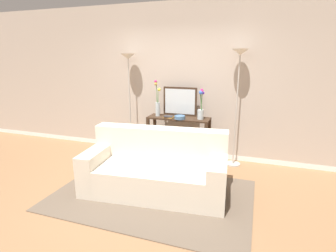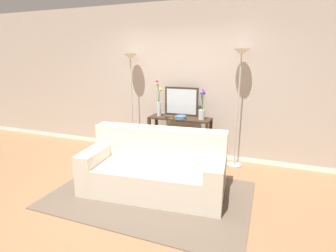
{
  "view_description": "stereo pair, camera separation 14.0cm",
  "coord_description": "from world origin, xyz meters",
  "views": [
    {
      "loc": [
        1.47,
        -3.01,
        1.9
      ],
      "look_at": [
        0.14,
        0.85,
        0.83
      ],
      "focal_mm": 28.23,
      "sensor_mm": 36.0,
      "label": 1
    },
    {
      "loc": [
        1.6,
        -2.96,
        1.9
      ],
      "look_at": [
        0.14,
        0.85,
        0.83
      ],
      "focal_mm": 28.23,
      "sensor_mm": 36.0,
      "label": 2
    }
  ],
  "objects": [
    {
      "name": "back_wall",
      "position": [
        0.0,
        1.91,
        1.44
      ],
      "size": [
        12.0,
        0.15,
        2.88
      ],
      "color": "white",
      "rests_on": "ground"
    },
    {
      "name": "couch",
      "position": [
        0.16,
        0.26,
        0.31
      ],
      "size": [
        2.07,
        1.1,
        0.88
      ],
      "color": "beige",
      "rests_on": "ground"
    },
    {
      "name": "vase_short_flowers",
      "position": [
        0.53,
        1.49,
        1.03
      ],
      "size": [
        0.11,
        0.13,
        0.55
      ],
      "color": "silver",
      "rests_on": "console_table"
    },
    {
      "name": "console_table",
      "position": [
        0.12,
        1.51,
        0.56
      ],
      "size": [
        1.14,
        0.39,
        0.83
      ],
      "color": "#382619",
      "rests_on": "ground"
    },
    {
      "name": "vase_tall_flowers",
      "position": [
        -0.28,
        1.49,
        1.06
      ],
      "size": [
        0.11,
        0.09,
        0.67
      ],
      "color": "silver",
      "rests_on": "console_table"
    },
    {
      "name": "area_rug",
      "position": [
        0.17,
        0.1,
        0.01
      ],
      "size": [
        2.73,
        1.8,
        0.01
      ],
      "color": "brown",
      "rests_on": "ground"
    },
    {
      "name": "floor_lamp_left",
      "position": [
        -0.92,
        1.61,
        1.54
      ],
      "size": [
        0.28,
        0.28,
        1.96
      ],
      "color": "#B7B2A8",
      "rests_on": "ground"
    },
    {
      "name": "fruit_bowl",
      "position": [
        0.18,
        1.38,
        0.86
      ],
      "size": [
        0.2,
        0.2,
        0.06
      ],
      "color": "#4C7093",
      "rests_on": "console_table"
    },
    {
      "name": "book_stack",
      "position": [
        -0.04,
        1.41,
        0.84
      ],
      "size": [
        0.19,
        0.14,
        0.04
      ],
      "color": "#B77F33",
      "rests_on": "console_table"
    },
    {
      "name": "ground_plane",
      "position": [
        0.0,
        0.0,
        -0.01
      ],
      "size": [
        16.0,
        16.0,
        0.02
      ],
      "primitive_type": "cube",
      "color": "#936B47"
    },
    {
      "name": "book_row_under_console",
      "position": [
        -0.16,
        1.51,
        0.06
      ],
      "size": [
        0.37,
        0.18,
        0.13
      ],
      "color": "navy",
      "rests_on": "ground"
    },
    {
      "name": "wall_mirror",
      "position": [
        0.1,
        1.67,
        1.09
      ],
      "size": [
        0.64,
        0.02,
        0.53
      ],
      "color": "#382619",
      "rests_on": "console_table"
    },
    {
      "name": "floor_lamp_right",
      "position": [
        1.13,
        1.61,
        1.59
      ],
      "size": [
        0.28,
        0.28,
        2.03
      ],
      "color": "#B7B2A8",
      "rests_on": "ground"
    }
  ]
}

